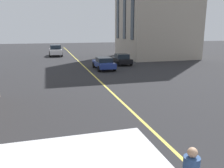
{
  "coord_description": "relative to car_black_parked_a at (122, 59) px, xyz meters",
  "views": [
    {
      "loc": [
        -1.46,
        4.31,
        4.37
      ],
      "look_at": [
        11.36,
        0.7,
        1.24
      ],
      "focal_mm": 37.03,
      "sensor_mm": 36.0,
      "label": 1
    }
  ],
  "objects": [
    {
      "name": "car_blue_near",
      "position": [
        -2.92,
        3.07,
        0.0
      ],
      "size": [
        4.4,
        1.95,
        1.37
      ],
      "color": "navy",
      "rests_on": "ground_plane"
    },
    {
      "name": "car_white_far",
      "position": [
        12.82,
        7.75,
        0.27
      ],
      "size": [
        4.7,
        2.14,
        1.88
      ],
      "color": "silver",
      "rests_on": "ground_plane"
    },
    {
      "name": "lane_centre_line",
      "position": [
        -6.72,
        4.9,
        -0.7
      ],
      "size": [
        80.0,
        0.16,
        0.01
      ],
      "color": "#D8C64C",
      "rests_on": "ground_plane"
    },
    {
      "name": "car_black_parked_a",
      "position": [
        0.0,
        0.0,
        0.0
      ],
      "size": [
        3.9,
        1.89,
        1.4
      ],
      "color": "black",
      "rests_on": "ground_plane"
    }
  ]
}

